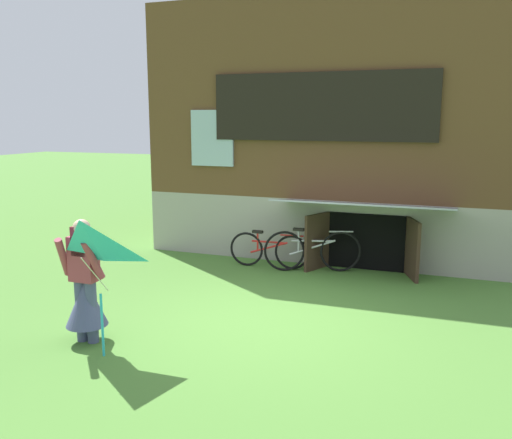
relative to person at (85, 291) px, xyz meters
name	(u,v)px	position (x,y,z in m)	size (l,w,h in m)	color
ground_plane	(268,317)	(1.87, 1.59, -0.66)	(60.00, 60.00, 0.00)	#4C7F33
log_house	(346,130)	(1.87, 7.03, 1.85)	(7.26, 6.01, 5.03)	#9E998E
person	(85,291)	(0.00, 0.00, 0.00)	(0.61, 0.52, 1.57)	#474C75
kite	(81,254)	(0.36, -0.49, 0.63)	(0.85, 0.78, 1.61)	#2DB2CC
bicycle_silver	(312,250)	(1.87, 4.10, -0.27)	(1.71, 0.60, 0.81)	black
bicycle_red	(269,250)	(1.03, 4.06, -0.32)	(1.54, 0.12, 0.70)	black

